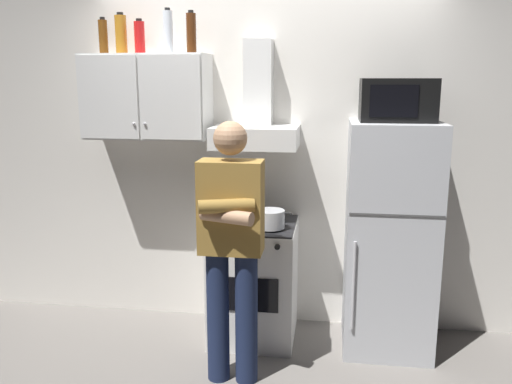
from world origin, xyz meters
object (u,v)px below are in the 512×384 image
(upper_cabinet, at_px, (147,97))
(bottle_rum_dark, at_px, (191,33))
(bottle_vodka_clear, at_px, (168,32))
(person_standing, at_px, (231,244))
(bottle_soda_red, at_px, (140,37))
(microwave, at_px, (397,100))
(range_hood, at_px, (257,119))
(bottle_liquor_amber, at_px, (121,34))
(stove_oven, at_px, (254,280))
(cooking_pot, at_px, (270,219))
(refrigerator, at_px, (390,238))
(bottle_beer_brown, at_px, (103,37))

(upper_cabinet, bearing_deg, bottle_rum_dark, 4.29)
(bottle_vodka_clear, bearing_deg, person_standing, -51.43)
(person_standing, distance_m, bottle_soda_red, 1.68)
(microwave, xyz_separation_m, person_standing, (-1.00, -0.62, -0.84))
(upper_cabinet, distance_m, range_hood, 0.81)
(bottle_vodka_clear, relative_size, bottle_liquor_amber, 1.07)
(stove_oven, xyz_separation_m, bottle_rum_dark, (-0.47, 0.15, 1.76))
(microwave, bearing_deg, cooking_pot, -170.43)
(upper_cabinet, height_order, refrigerator, upper_cabinet)
(upper_cabinet, distance_m, bottle_vodka_clear, 0.48)
(bottle_soda_red, bearing_deg, upper_cabinet, -34.90)
(cooking_pot, bearing_deg, stove_oven, 137.51)
(bottle_vodka_clear, relative_size, bottle_rum_dark, 1.05)
(bottle_vodka_clear, distance_m, bottle_liquor_amber, 0.37)
(refrigerator, bearing_deg, person_standing, -148.77)
(cooking_pot, bearing_deg, bottle_rum_dark, 155.69)
(refrigerator, xyz_separation_m, bottle_soda_red, (-1.80, 0.16, 1.37))
(cooking_pot, distance_m, bottle_vodka_clear, 1.49)
(stove_oven, distance_m, refrigerator, 1.02)
(microwave, relative_size, bottle_rum_dark, 1.64)
(cooking_pot, height_order, bottle_rum_dark, bottle_rum_dark)
(bottle_beer_brown, bearing_deg, bottle_liquor_amber, 1.90)
(bottle_beer_brown, distance_m, bottle_liquor_amber, 0.13)
(microwave, bearing_deg, bottle_vodka_clear, 176.61)
(refrigerator, relative_size, microwave, 3.33)
(bottle_rum_dark, bearing_deg, person_standing, -61.16)
(range_hood, bearing_deg, bottle_rum_dark, 177.09)
(bottle_liquor_amber, bearing_deg, bottle_beer_brown, -178.10)
(bottle_vodka_clear, bearing_deg, stove_oven, -10.23)
(cooking_pot, bearing_deg, bottle_beer_brown, 167.74)
(range_hood, height_order, refrigerator, range_hood)
(person_standing, height_order, cooking_pot, person_standing)
(range_hood, relative_size, person_standing, 0.46)
(upper_cabinet, height_order, range_hood, range_hood)
(range_hood, relative_size, bottle_rum_dark, 2.56)
(cooking_pot, height_order, bottle_beer_brown, bottle_beer_brown)
(cooking_pot, relative_size, bottle_beer_brown, 1.16)
(refrigerator, relative_size, bottle_beer_brown, 6.21)
(bottle_vodka_clear, height_order, bottle_rum_dark, bottle_vodka_clear)
(refrigerator, distance_m, bottle_vodka_clear, 2.11)
(range_hood, xyz_separation_m, bottle_beer_brown, (-1.12, 0.03, 0.57))
(range_hood, height_order, microwave, range_hood)
(bottle_vodka_clear, height_order, bottle_beer_brown, bottle_vodka_clear)
(upper_cabinet, bearing_deg, refrigerator, -4.07)
(upper_cabinet, distance_m, bottle_liquor_amber, 0.48)
(range_hood, xyz_separation_m, bottle_soda_red, (-0.85, 0.03, 0.57))
(microwave, distance_m, bottle_soda_red, 1.85)
(stove_oven, xyz_separation_m, microwave, (0.95, 0.02, 1.31))
(bottle_vodka_clear, bearing_deg, range_hood, 1.32)
(bottle_beer_brown, distance_m, bottle_soda_red, 0.27)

